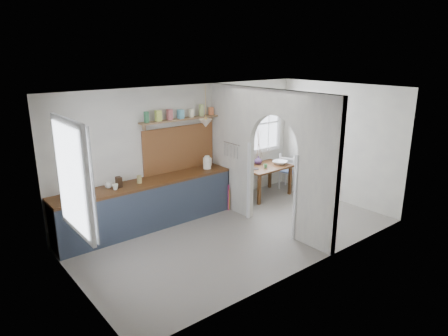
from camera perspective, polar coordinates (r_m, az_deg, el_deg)
floor at (r=7.47m, az=1.92°, el=-9.29°), size 5.80×3.20×0.01m
ceiling at (r=6.77m, az=2.13°, el=10.99°), size 5.80×3.20×0.01m
walls at (r=7.01m, az=2.02°, el=0.35°), size 5.81×3.21×2.60m
partition at (r=7.47m, az=5.81°, el=2.48°), size 0.12×3.20×2.60m
kitchen_window at (r=5.55m, az=-21.01°, el=-1.31°), size 0.10×1.16×1.50m
nook_window at (r=9.25m, az=4.18°, el=6.13°), size 1.76×0.10×1.30m
counter at (r=7.72m, az=-10.98°, el=-5.03°), size 3.50×0.60×0.90m
sink at (r=7.08m, az=-20.37°, el=-4.01°), size 0.40×0.40×0.02m
backsplash at (r=8.10m, az=-6.39°, el=2.82°), size 1.65×0.03×0.90m
shelf at (r=7.91m, az=-6.20°, el=7.30°), size 1.75×0.20×0.21m
pendant_lamp at (r=7.85m, az=-2.63°, el=6.41°), size 0.26×0.26×0.16m
utensil_rail at (r=8.02m, az=1.13°, el=3.51°), size 0.02×0.50×0.02m
dining_table at (r=9.26m, az=5.86°, el=-1.85°), size 1.15×0.79×0.71m
chair_left at (r=8.72m, az=1.82°, el=-1.97°), size 0.46×0.46×0.99m
chair_right at (r=9.79m, az=9.38°, el=-0.42°), size 0.51×0.51×0.89m
kettle at (r=8.23m, az=-2.44°, el=0.84°), size 0.27×0.25×0.27m
mug_a at (r=7.23m, az=-15.27°, el=-2.62°), size 0.14×0.14×0.10m
mug_b at (r=7.36m, az=-16.18°, el=-2.35°), size 0.18×0.18×0.11m
knife_block at (r=7.35m, az=-14.79°, el=-1.94°), size 0.09×0.12×0.19m
jar at (r=7.48m, az=-12.01°, el=-1.60°), size 0.11×0.11×0.14m
towel_magenta at (r=8.38m, az=0.65°, el=-4.31°), size 0.02×0.03×0.57m
towel_orange at (r=8.38m, az=0.74°, el=-4.50°), size 0.02×0.03×0.44m
bowl at (r=9.34m, az=8.01°, el=0.77°), size 0.43×0.43×0.08m
table_cup at (r=9.01m, az=5.94°, el=0.29°), size 0.11×0.11×0.09m
plate at (r=8.91m, az=4.49°, el=-0.11°), size 0.16×0.16×0.01m
vase at (r=9.29m, az=4.91°, el=1.13°), size 0.22×0.22×0.19m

